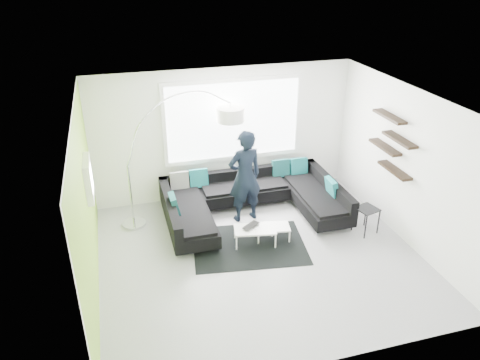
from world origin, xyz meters
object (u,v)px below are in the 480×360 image
sectional_sofa (253,203)px  arc_lamp (127,166)px  side_table (366,220)px  person (245,176)px  laptop (253,227)px  coffee_table (264,234)px

sectional_sofa → arc_lamp: 2.55m
sectional_sofa → side_table: (1.89, -1.11, -0.07)m
sectional_sofa → arc_lamp: arc_lamp is taller
sectional_sofa → person: size_ratio=1.85×
person → laptop: size_ratio=4.19×
laptop → side_table: bearing=-41.5°
laptop → arc_lamp: bearing=114.2°
side_table → laptop: (-2.16, 0.24, 0.07)m
coffee_table → person: size_ratio=0.52×
sectional_sofa → side_table: sectional_sofa is taller
coffee_table → person: 1.18m
coffee_table → sectional_sofa: bearing=96.1°
person → coffee_table: bearing=88.1°
sectional_sofa → coffee_table: size_ratio=3.60×
coffee_table → arc_lamp: size_ratio=0.38×
sectional_sofa → person: bearing=179.6°
side_table → laptop: 2.18m
sectional_sofa → laptop: size_ratio=7.77×
coffee_table → side_table: bearing=3.9°
coffee_table → laptop: 0.27m
person → side_table: bearing=142.7°
arc_lamp → side_table: 4.59m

